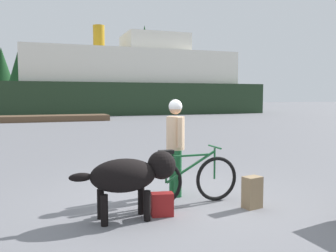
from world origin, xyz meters
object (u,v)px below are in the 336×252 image
object	(u,v)px
ferry_boat	(131,84)
dog	(131,175)
person_cyclist	(175,138)
backpack	(252,192)
handbag_pannier	(162,204)
bicycle	(188,179)

from	to	relation	value
ferry_boat	dog	bearing A→B (deg)	-104.23
person_cyclist	backpack	world-z (taller)	person_cyclist
backpack	handbag_pannier	distance (m)	1.46
dog	handbag_pannier	xyz separation A→B (m)	(0.46, -0.03, -0.47)
bicycle	backpack	size ratio (longest dim) A/B	3.49
bicycle	handbag_pannier	world-z (taller)	bicycle
bicycle	dog	xyz separation A→B (m)	(-1.06, -0.40, 0.24)
person_cyclist	ferry_boat	xyz separation A→B (m)	(6.75, 29.77, 1.97)
backpack	handbag_pannier	world-z (taller)	backpack
bicycle	backpack	distance (m)	1.03
backpack	dog	bearing A→B (deg)	175.26
handbag_pannier	ferry_boat	xyz separation A→B (m)	(7.33, 30.74, 2.82)
dog	backpack	size ratio (longest dim) A/B	3.06
bicycle	person_cyclist	bearing A→B (deg)	91.96
bicycle	ferry_boat	world-z (taller)	ferry_boat
bicycle	backpack	bearing A→B (deg)	-33.14
dog	handbag_pannier	world-z (taller)	dog
backpack	ferry_boat	distance (m)	31.55
person_cyclist	dog	bearing A→B (deg)	-137.79
person_cyclist	ferry_boat	size ratio (longest dim) A/B	0.07
handbag_pannier	ferry_boat	world-z (taller)	ferry_boat
bicycle	backpack	xyz separation A→B (m)	(0.85, -0.56, -0.15)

